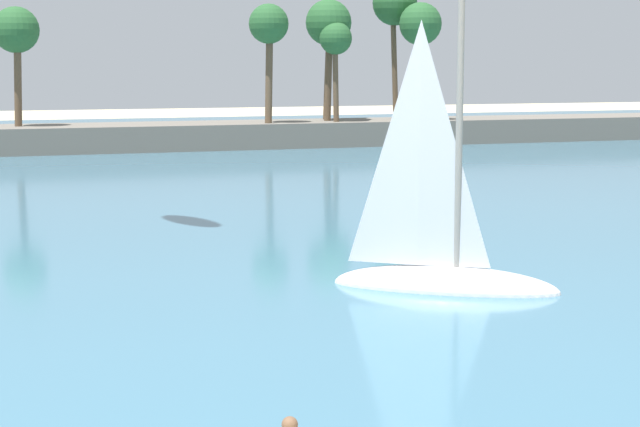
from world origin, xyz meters
name	(u,v)px	position (x,y,z in m)	size (l,w,h in m)	color
sea	(82,166)	(0.00, 57.49, 0.03)	(220.00, 99.83, 0.06)	teal
palm_headland	(60,113)	(-0.44, 67.31, 2.61)	(112.65, 6.69, 12.73)	slate
sailboat_near_shore	(440,259)	(5.75, 20.06, 0.86)	(6.10, 4.93, 8.87)	white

